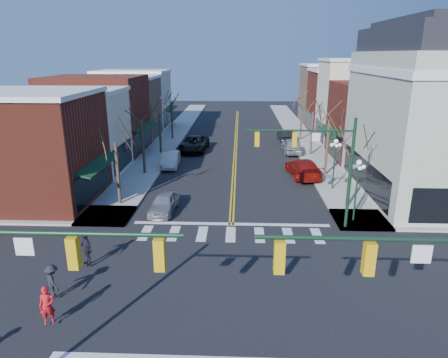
# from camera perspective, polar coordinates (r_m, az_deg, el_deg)

# --- Properties ---
(ground) EXTENTS (160.00, 160.00, 0.00)m
(ground) POSITION_cam_1_polar(r_m,az_deg,el_deg) (19.85, 0.52, -15.61)
(ground) COLOR black
(ground) RESTS_ON ground
(sidewalk_left) EXTENTS (3.50, 70.00, 0.15)m
(sidewalk_left) POSITION_cam_1_polar(r_m,az_deg,el_deg) (39.28, -11.41, 1.22)
(sidewalk_left) COLOR #9E9B93
(sidewalk_left) RESTS_ON ground
(sidewalk_right) EXTENTS (3.50, 70.00, 0.15)m
(sidewalk_right) POSITION_cam_1_polar(r_m,az_deg,el_deg) (39.05, 14.41, 0.92)
(sidewalk_right) COLOR #9E9B93
(sidewalk_right) RESTS_ON ground
(bldg_left_brick_a) EXTENTS (10.00, 8.50, 8.00)m
(bldg_left_brick_a) POSITION_cam_1_polar(r_m,az_deg,el_deg) (33.28, -26.55, 3.77)
(bldg_left_brick_a) COLOR maroon
(bldg_left_brick_a) RESTS_ON ground
(bldg_left_stucco_a) EXTENTS (10.00, 7.00, 7.50)m
(bldg_left_stucco_a) POSITION_cam_1_polar(r_m,az_deg,el_deg) (40.14, -21.35, 6.11)
(bldg_left_stucco_a) COLOR beige
(bldg_left_stucco_a) RESTS_ON ground
(bldg_left_brick_b) EXTENTS (10.00, 9.00, 8.50)m
(bldg_left_brick_b) POSITION_cam_1_polar(r_m,az_deg,el_deg) (47.39, -17.66, 8.68)
(bldg_left_brick_b) COLOR maroon
(bldg_left_brick_b) RESTS_ON ground
(bldg_left_tan) EXTENTS (10.00, 7.50, 7.80)m
(bldg_left_tan) POSITION_cam_1_polar(r_m,az_deg,el_deg) (55.20, -14.78, 9.69)
(bldg_left_tan) COLOR #906E4F
(bldg_left_tan) RESTS_ON ground
(bldg_left_stucco_b) EXTENTS (10.00, 8.00, 8.20)m
(bldg_left_stucco_b) POSITION_cam_1_polar(r_m,az_deg,el_deg) (62.58, -12.76, 10.88)
(bldg_left_stucco_b) COLOR beige
(bldg_left_stucco_b) RESTS_ON ground
(bldg_right_brick_a) EXTENTS (10.00, 8.50, 8.00)m
(bldg_right_brick_a) POSITION_cam_1_polar(r_m,az_deg,el_deg) (45.47, 21.74, 7.60)
(bldg_right_brick_a) COLOR maroon
(bldg_right_brick_a) RESTS_ON ground
(bldg_right_stucco) EXTENTS (10.00, 7.00, 10.00)m
(bldg_right_stucco) POSITION_cam_1_polar(r_m,az_deg,el_deg) (52.65, 19.16, 10.17)
(bldg_right_stucco) COLOR beige
(bldg_right_stucco) RESTS_ON ground
(bldg_right_brick_b) EXTENTS (10.00, 8.00, 8.50)m
(bldg_right_brick_b) POSITION_cam_1_polar(r_m,az_deg,el_deg) (59.91, 17.08, 10.41)
(bldg_right_brick_b) COLOR maroon
(bldg_right_brick_b) RESTS_ON ground
(bldg_right_tan) EXTENTS (10.00, 8.00, 9.00)m
(bldg_right_tan) POSITION_cam_1_polar(r_m,az_deg,el_deg) (67.62, 15.43, 11.49)
(bldg_right_tan) COLOR #906E4F
(bldg_right_tan) RESTS_ON ground
(traffic_mast_near_left) EXTENTS (6.60, 0.28, 7.20)m
(traffic_mast_near_left) POSITION_cam_1_polar(r_m,az_deg,el_deg) (12.61, -27.55, -13.77)
(traffic_mast_near_left) COLOR #14331E
(traffic_mast_near_left) RESTS_ON ground
(traffic_mast_near_right) EXTENTS (6.60, 0.28, 7.20)m
(traffic_mast_near_right) POSITION_cam_1_polar(r_m,az_deg,el_deg) (12.17, 27.43, -14.94)
(traffic_mast_near_right) COLOR #14331E
(traffic_mast_near_right) RESTS_ON ground
(traffic_mast_far_right) EXTENTS (6.60, 0.28, 7.20)m
(traffic_mast_far_right) POSITION_cam_1_polar(r_m,az_deg,el_deg) (25.30, 13.76, 2.95)
(traffic_mast_far_right) COLOR #14331E
(traffic_mast_far_right) RESTS_ON ground
(lamppost_corner) EXTENTS (0.36, 0.36, 4.33)m
(lamppost_corner) POSITION_cam_1_polar(r_m,az_deg,el_deg) (27.43, 18.51, -0.13)
(lamppost_corner) COLOR #14331E
(lamppost_corner) RESTS_ON ground
(lamppost_midblock) EXTENTS (0.36, 0.36, 4.33)m
(lamppost_midblock) POSITION_cam_1_polar(r_m,az_deg,el_deg) (33.49, 15.56, 3.23)
(lamppost_midblock) COLOR #14331E
(lamppost_midblock) RESTS_ON ground
(tree_left_a) EXTENTS (0.24, 0.24, 4.76)m
(tree_left_a) POSITION_cam_1_polar(r_m,az_deg,el_deg) (30.23, -14.91, 0.63)
(tree_left_a) COLOR #382B21
(tree_left_a) RESTS_ON ground
(tree_left_b) EXTENTS (0.24, 0.24, 5.04)m
(tree_left_b) POSITION_cam_1_polar(r_m,az_deg,el_deg) (37.65, -11.46, 4.36)
(tree_left_b) COLOR #382B21
(tree_left_b) RESTS_ON ground
(tree_left_c) EXTENTS (0.24, 0.24, 4.55)m
(tree_left_c) POSITION_cam_1_polar(r_m,az_deg,el_deg) (45.34, -9.11, 6.37)
(tree_left_c) COLOR #382B21
(tree_left_c) RESTS_ON ground
(tree_left_d) EXTENTS (0.24, 0.24, 4.90)m
(tree_left_d) POSITION_cam_1_polar(r_m,az_deg,el_deg) (53.05, -7.46, 8.23)
(tree_left_d) COLOR #382B21
(tree_left_d) RESTS_ON ground
(tree_right_a) EXTENTS (0.24, 0.24, 4.62)m
(tree_right_a) POSITION_cam_1_polar(r_m,az_deg,el_deg) (29.97, 17.49, 0.12)
(tree_right_a) COLOR #382B21
(tree_right_a) RESTS_ON ground
(tree_right_b) EXTENTS (0.24, 0.24, 5.18)m
(tree_right_b) POSITION_cam_1_polar(r_m,az_deg,el_deg) (37.41, 14.48, 4.18)
(tree_right_b) COLOR #382B21
(tree_right_b) RESTS_ON ground
(tree_right_c) EXTENTS (0.24, 0.24, 4.83)m
(tree_right_c) POSITION_cam_1_polar(r_m,az_deg,el_deg) (45.13, 12.42, 6.31)
(tree_right_c) COLOR #382B21
(tree_right_c) RESTS_ON ground
(tree_right_d) EXTENTS (0.24, 0.24, 4.97)m
(tree_right_d) POSITION_cam_1_polar(r_m,az_deg,el_deg) (52.89, 10.98, 8.07)
(tree_right_d) COLOR #382B21
(tree_right_d) RESTS_ON ground
(car_left_near) EXTENTS (1.91, 4.17, 1.39)m
(car_left_near) POSITION_cam_1_polar(r_m,az_deg,el_deg) (28.76, -8.57, -3.38)
(car_left_near) COLOR #AAA9AE
(car_left_near) RESTS_ON ground
(car_left_mid) EXTENTS (1.89, 4.66, 1.51)m
(car_left_mid) POSITION_cam_1_polar(r_m,az_deg,el_deg) (40.23, -7.65, 2.80)
(car_left_mid) COLOR silver
(car_left_mid) RESTS_ON ground
(car_left_far) EXTENTS (3.27, 6.33, 1.71)m
(car_left_far) POSITION_cam_1_polar(r_m,az_deg,el_deg) (46.58, -4.30, 5.05)
(car_left_far) COLOR black
(car_left_far) RESTS_ON ground
(car_right_near) EXTENTS (3.04, 5.98, 1.66)m
(car_right_near) POSITION_cam_1_polar(r_m,az_deg,el_deg) (37.25, 11.25, 1.55)
(car_right_near) COLOR maroon
(car_right_near) RESTS_ON ground
(car_right_mid) EXTENTS (2.11, 5.04, 1.70)m
(car_right_mid) POSITION_cam_1_polar(r_m,az_deg,el_deg) (46.10, 9.64, 4.72)
(car_right_mid) COLOR silver
(car_right_mid) RESTS_ON ground
(car_right_far) EXTENTS (1.89, 4.76, 1.54)m
(car_right_far) POSITION_cam_1_polar(r_m,az_deg,el_deg) (52.35, 8.79, 6.18)
(car_right_far) COLOR black
(car_right_far) RESTS_ON ground
(pedestrian_red_a) EXTENTS (0.70, 0.56, 1.69)m
(pedestrian_red_a) POSITION_cam_1_polar(r_m,az_deg,el_deg) (18.58, -23.94, -16.20)
(pedestrian_red_a) COLOR red
(pedestrian_red_a) RESTS_ON sidewalk_left
(pedestrian_dark_a) EXTENTS (1.07, 1.04, 1.80)m
(pedestrian_dark_a) POSITION_cam_1_polar(r_m,az_deg,el_deg) (22.47, -19.09, -9.39)
(pedestrian_dark_a) COLOR black
(pedestrian_dark_a) RESTS_ON sidewalk_left
(pedestrian_dark_b) EXTENTS (1.15, 1.16, 1.60)m
(pedestrian_dark_b) POSITION_cam_1_polar(r_m,az_deg,el_deg) (20.30, -23.30, -13.24)
(pedestrian_dark_b) COLOR black
(pedestrian_dark_b) RESTS_ON sidewalk_left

